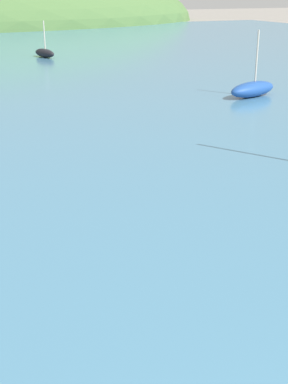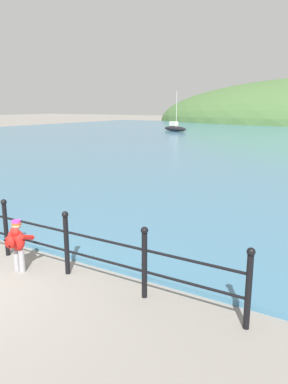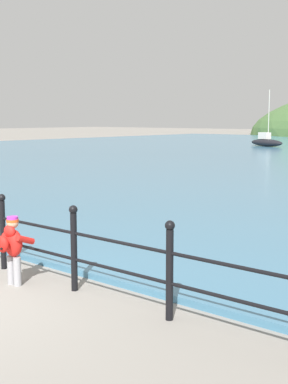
{
  "view_description": "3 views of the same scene",
  "coord_description": "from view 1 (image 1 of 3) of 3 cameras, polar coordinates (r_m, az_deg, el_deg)",
  "views": [
    {
      "loc": [
        -2.63,
        -0.42,
        4.1
      ],
      "look_at": [
        0.51,
        6.82,
        1.07
      ],
      "focal_mm": 50.0,
      "sensor_mm": 36.0,
      "label": 1
    },
    {
      "loc": [
        5.48,
        -3.25,
        3.06
      ],
      "look_at": [
        1.28,
        3.57,
        1.2
      ],
      "focal_mm": 35.0,
      "sensor_mm": 36.0,
      "label": 2
    },
    {
      "loc": [
        6.32,
        -3.33,
        2.39
      ],
      "look_at": [
        0.22,
        3.75,
        1.09
      ],
      "focal_mm": 50.0,
      "sensor_mm": 36.0,
      "label": 3
    }
  ],
  "objects": [
    {
      "name": "boat_far_left",
      "position": [
        34.25,
        -10.55,
        14.38
      ],
      "size": [
        1.11,
        2.13,
        2.16
      ],
      "color": "black",
      "rests_on": "water"
    },
    {
      "name": "boat_red_dinghy",
      "position": [
        21.63,
        11.51,
        10.72
      ],
      "size": [
        2.53,
        1.47,
        2.51
      ],
      "color": "#1E4793",
      "rests_on": "water"
    }
  ]
}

